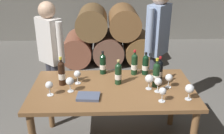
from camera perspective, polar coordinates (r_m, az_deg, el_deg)
barrel_stack at (r=5.17m, az=-0.87°, el=6.67°), size 1.86×0.90×1.15m
dining_table at (r=2.71m, az=0.14°, el=-6.38°), size 1.70×0.90×0.76m
wine_bottle_0 at (r=2.93m, az=-2.07°, el=0.70°), size 0.07×0.07×0.28m
wine_bottle_1 at (r=2.69m, az=1.42°, el=-1.47°), size 0.07×0.07×0.28m
wine_bottle_2 at (r=2.80m, az=10.63°, el=-0.79°), size 0.07×0.07×0.29m
wine_bottle_3 at (r=2.72m, az=-11.26°, el=-1.34°), size 0.07×0.07×0.32m
wine_bottle_4 at (r=2.94m, az=7.53°, el=0.51°), size 0.07×0.07×0.27m
wine_bottle_5 at (r=2.67m, az=9.91°, el=-1.69°), size 0.07×0.07×0.32m
wine_bottle_6 at (r=2.92m, az=5.06°, el=0.69°), size 0.07×0.07×0.30m
wine_glass_0 at (r=2.58m, az=10.35°, el=-3.37°), size 0.08×0.08×0.15m
wine_glass_1 at (r=2.55m, az=-13.95°, el=-4.09°), size 0.08×0.08×0.15m
wine_glass_2 at (r=2.62m, az=8.37°, el=-2.70°), size 0.09×0.09×0.16m
wine_glass_3 at (r=2.73m, az=-7.81°, el=-1.68°), size 0.07×0.07×0.15m
wine_glass_4 at (r=2.58m, az=-9.46°, el=-3.27°), size 0.08×0.08×0.16m
wine_glass_5 at (r=2.42m, az=11.33°, el=-5.49°), size 0.07×0.07×0.15m
wine_glass_6 at (r=2.51m, az=17.06°, el=-4.75°), size 0.09×0.09×0.16m
wine_glass_7 at (r=2.69m, az=12.71°, el=-2.46°), size 0.08×0.08×0.15m
tasting_notebook at (r=2.49m, az=-5.36°, el=-6.63°), size 0.23×0.18×0.03m
sommelier_presenting at (r=3.32m, az=10.18°, el=6.06°), size 0.34×0.40×1.72m
taster_seated_left at (r=3.33m, az=-13.60°, el=3.60°), size 0.38×0.36×1.54m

